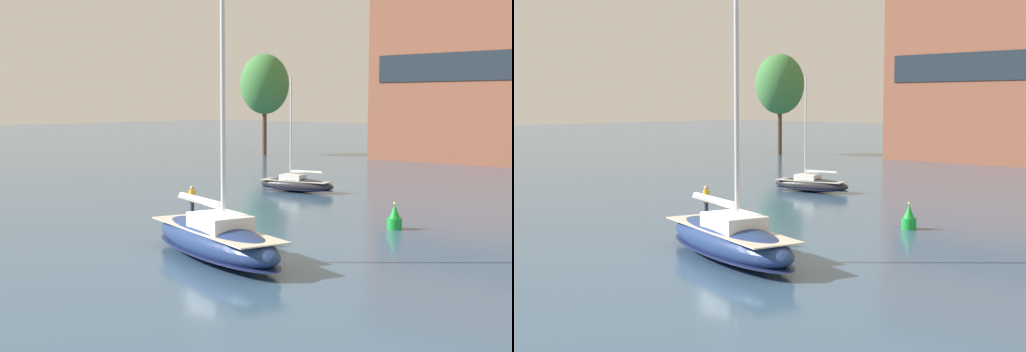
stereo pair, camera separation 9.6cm
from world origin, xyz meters
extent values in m
plane|color=#385675|center=(0.00, 0.00, 0.00)|extent=(400.00, 400.00, 0.00)
cube|color=#1E2833|center=(-11.11, 57.11, 11.94)|extent=(30.85, 0.10, 3.47)
cylinder|color=#4C3828|center=(-43.86, 54.05, 3.93)|extent=(0.63, 0.63, 7.87)
ellipsoid|color=#3D7A3D|center=(-43.86, 54.05, 10.25)|extent=(7.08, 7.08, 8.65)
ellipsoid|color=navy|center=(0.00, 0.00, 0.93)|extent=(11.34, 6.22, 1.86)
ellipsoid|color=#19234C|center=(0.00, 0.00, 0.42)|extent=(11.46, 6.28, 0.22)
cube|color=beige|center=(0.00, 0.00, 1.47)|extent=(9.95, 5.35, 0.06)
cube|color=silver|center=(0.52, -0.16, 1.88)|extent=(3.56, 2.97, 0.77)
cylinder|color=silver|center=(0.83, -0.26, 8.33)|extent=(0.22, 0.22, 13.66)
cylinder|color=silver|center=(-1.51, 0.48, 2.59)|extent=(4.75, 1.66, 0.19)
cylinder|color=white|center=(-1.51, 0.48, 2.72)|extent=(4.31, 1.62, 0.30)
cylinder|color=#232838|center=(-3.02, 1.34, 1.93)|extent=(0.25, 0.25, 0.85)
cylinder|color=gold|center=(-3.02, 1.34, 2.68)|extent=(0.43, 0.43, 0.65)
sphere|color=tan|center=(-3.02, 1.34, 3.12)|extent=(0.24, 0.24, 0.24)
ellipsoid|color=#232328|center=(-13.40, 23.19, 0.60)|extent=(7.23, 3.09, 1.19)
ellipsoid|color=#19234C|center=(-13.40, 23.19, 0.27)|extent=(7.30, 3.12, 0.14)
cube|color=#BCB7A8|center=(-13.40, 23.19, 0.95)|extent=(6.35, 2.64, 0.06)
cube|color=silver|center=(-13.74, 23.13, 1.23)|extent=(2.16, 1.68, 0.49)
cylinder|color=silver|center=(-13.95, 23.10, 5.36)|extent=(0.14, 0.14, 8.75)
cylinder|color=silver|center=(-12.40, 23.36, 1.68)|extent=(3.13, 0.64, 0.12)
cylinder|color=silver|center=(-12.40, 23.36, 1.77)|extent=(2.83, 0.66, 0.19)
cylinder|color=green|center=(2.27, 12.96, 0.33)|extent=(0.89, 0.89, 0.67)
cone|color=green|center=(2.27, 12.96, 1.08)|extent=(0.67, 0.67, 0.82)
sphere|color=#F2F266|center=(2.27, 12.96, 1.57)|extent=(0.16, 0.16, 0.16)
camera|label=1|loc=(24.17, -24.11, 7.57)|focal=50.00mm
camera|label=2|loc=(24.25, -24.05, 7.57)|focal=50.00mm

